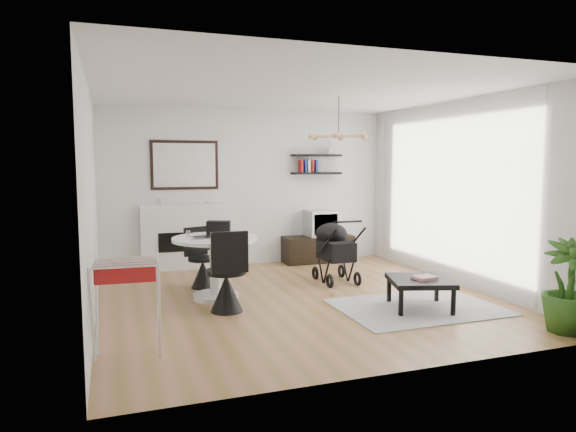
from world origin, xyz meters
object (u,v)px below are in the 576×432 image
object	(u,v)px
fireplace	(187,229)
coffee_table	(420,282)
potted_plant	(569,286)
tv_console	(318,249)
stroller	(335,254)
drying_rack	(127,306)
crt_tv	(321,223)
dining_table	(216,258)

from	to	relation	value
fireplace	coffee_table	xyz separation A→B (m)	(2.36, -3.34, -0.34)
potted_plant	tv_console	bearing A→B (deg)	103.07
tv_console	stroller	distance (m)	1.53
drying_rack	stroller	bearing A→B (deg)	38.52
fireplace	potted_plant	size ratio (longest dim) A/B	2.18
crt_tv	potted_plant	xyz separation A→B (m)	(0.97, -4.42, -0.21)
crt_tv	stroller	distance (m)	1.55
crt_tv	coffee_table	distance (m)	3.20
fireplace	drying_rack	xyz separation A→B (m)	(-1.08, -3.77, -0.21)
dining_table	coffee_table	world-z (taller)	dining_table
tv_console	crt_tv	world-z (taller)	crt_tv
tv_console	fireplace	bearing A→B (deg)	176.17
crt_tv	potted_plant	size ratio (longest dim) A/B	0.53
fireplace	tv_console	distance (m)	2.37
drying_rack	dining_table	bearing A→B (deg)	59.68
tv_console	crt_tv	size ratio (longest dim) A/B	2.40
crt_tv	stroller	xyz separation A→B (m)	(-0.40, -1.47, -0.28)
stroller	dining_table	bearing A→B (deg)	-167.60
stroller	potted_plant	xyz separation A→B (m)	(1.37, -2.95, 0.07)
potted_plant	coffee_table	bearing A→B (deg)	128.65
stroller	potted_plant	size ratio (longest dim) A/B	1.00
tv_console	coffee_table	bearing A→B (deg)	-89.42
tv_console	stroller	size ratio (longest dim) A/B	1.29
fireplace	dining_table	xyz separation A→B (m)	(0.09, -2.03, -0.14)
fireplace	tv_console	xyz separation A→B (m)	(2.32, -0.16, -0.45)
crt_tv	stroller	world-z (taller)	stroller
dining_table	coffee_table	bearing A→B (deg)	-29.88
fireplace	tv_console	bearing A→B (deg)	-3.83
fireplace	crt_tv	distance (m)	2.38
dining_table	stroller	bearing A→B (deg)	11.95
stroller	coffee_table	bearing A→B (deg)	-77.16
crt_tv	coffee_table	world-z (taller)	crt_tv
fireplace	potted_plant	xyz separation A→B (m)	(3.35, -4.58, -0.19)
tv_console	coffee_table	distance (m)	3.18
tv_console	dining_table	world-z (taller)	dining_table
tv_console	crt_tv	distance (m)	0.47
crt_tv	dining_table	bearing A→B (deg)	-140.73
crt_tv	potted_plant	world-z (taller)	potted_plant
tv_console	drying_rack	distance (m)	4.97
crt_tv	stroller	size ratio (longest dim) A/B	0.54
crt_tv	fireplace	bearing A→B (deg)	176.18
dining_table	potted_plant	xyz separation A→B (m)	(3.26, -2.55, -0.05)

